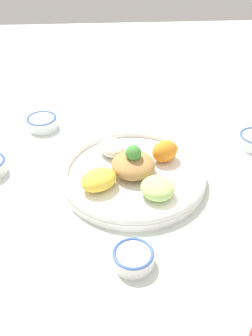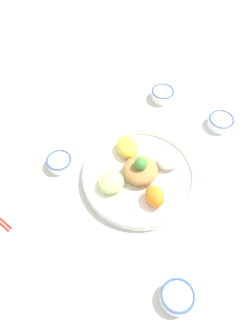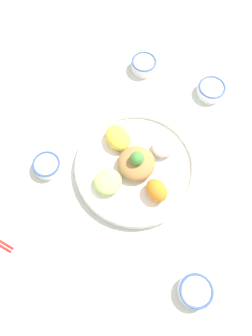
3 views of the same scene
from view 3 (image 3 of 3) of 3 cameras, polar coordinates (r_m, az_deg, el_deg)
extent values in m
plane|color=silver|center=(0.96, 2.67, -1.48)|extent=(2.40, 2.40, 0.00)
cylinder|color=white|center=(0.96, 1.79, 0.04)|extent=(0.36, 0.36, 0.02)
torus|color=white|center=(0.95, 1.82, 0.37)|extent=(0.36, 0.36, 0.02)
ellipsoid|color=yellow|center=(0.96, -1.44, 5.28)|extent=(0.10, 0.11, 0.05)
ellipsoid|color=#B7DB7A|center=(0.91, -3.20, -2.41)|extent=(0.11, 0.11, 0.04)
ellipsoid|color=orange|center=(0.90, 5.36, -3.89)|extent=(0.08, 0.09, 0.06)
ellipsoid|color=white|center=(0.96, 6.65, 3.71)|extent=(0.10, 0.09, 0.04)
ellipsoid|color=#AD7F47|center=(0.93, 1.85, 0.83)|extent=(0.11, 0.11, 0.05)
sphere|color=#478E3D|center=(0.89, 1.92, 1.71)|extent=(0.04, 0.04, 0.04)
cylinder|color=white|center=(0.98, -13.55, 0.36)|extent=(0.08, 0.08, 0.03)
torus|color=#38569E|center=(0.97, -13.73, 0.67)|extent=(0.08, 0.08, 0.01)
cylinder|color=#5B3319|center=(0.97, -13.69, 0.60)|extent=(0.07, 0.07, 0.00)
cylinder|color=white|center=(0.91, 11.96, -20.22)|extent=(0.09, 0.09, 0.03)
torus|color=#38569E|center=(0.89, 12.17, -20.19)|extent=(0.09, 0.09, 0.01)
cylinder|color=white|center=(0.89, 12.13, -20.20)|extent=(0.07, 0.07, 0.00)
cylinder|color=white|center=(1.14, 3.12, 17.44)|extent=(0.08, 0.08, 0.04)
torus|color=#38569E|center=(1.12, 3.16, 17.97)|extent=(0.08, 0.08, 0.01)
cylinder|color=white|center=(1.13, 3.16, 17.88)|extent=(0.07, 0.07, 0.00)
cylinder|color=white|center=(1.11, 14.56, 12.99)|extent=(0.09, 0.09, 0.03)
torus|color=#38569E|center=(1.10, 14.75, 13.42)|extent=(0.09, 0.09, 0.01)
cylinder|color=white|center=(1.10, 14.72, 13.34)|extent=(0.07, 0.07, 0.00)
cube|color=silver|center=(0.92, -13.16, -17.94)|extent=(0.04, 0.09, 0.01)
ellipsoid|color=silver|center=(0.93, -11.76, -14.27)|extent=(0.05, 0.05, 0.01)
ellipsoid|color=silver|center=(0.91, 2.46, -26.31)|extent=(0.06, 0.06, 0.01)
camera|label=1|loc=(0.86, -61.50, 16.20)|focal=42.00mm
camera|label=2|loc=(0.21, 118.14, -64.07)|focal=35.00mm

